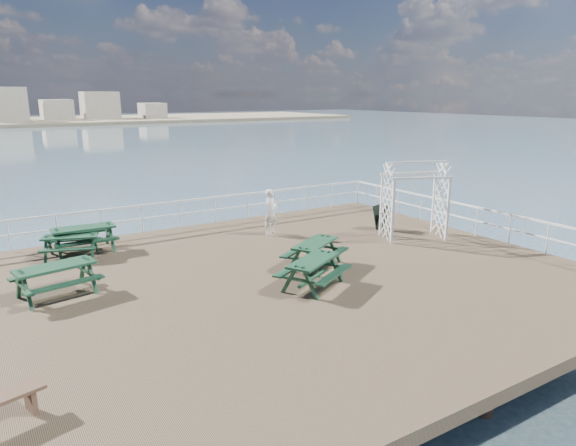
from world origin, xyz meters
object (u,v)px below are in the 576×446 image
(picnic_table_b, at_px, (71,241))
(trellis_arbor, at_px, (414,204))
(picnic_table_d, at_px, (56,274))
(person, at_px, (271,212))
(picnic_table_e, at_px, (313,267))
(picnic_table_a, at_px, (84,234))
(picnic_table_c, at_px, (315,249))

(picnic_table_b, bearing_deg, trellis_arbor, -0.15)
(picnic_table_d, distance_m, person, 8.07)
(picnic_table_e, distance_m, person, 5.59)
(picnic_table_a, distance_m, picnic_table_b, 0.65)
(picnic_table_c, height_order, picnic_table_d, picnic_table_d)
(picnic_table_c, bearing_deg, person, 49.18)
(picnic_table_a, bearing_deg, picnic_table_d, -109.20)
(picnic_table_a, bearing_deg, person, -10.73)
(picnic_table_b, distance_m, picnic_table_d, 3.39)
(picnic_table_a, xyz_separation_m, picnic_table_e, (4.58, -6.66, -0.04))
(picnic_table_d, relative_size, person, 1.29)
(person, bearing_deg, picnic_table_a, 143.68)
(picnic_table_d, bearing_deg, picnic_table_b, 63.69)
(picnic_table_d, xyz_separation_m, picnic_table_e, (5.97, -2.98, -0.03))
(picnic_table_c, distance_m, person, 4.04)
(picnic_table_c, height_order, person, person)
(picnic_table_b, height_order, picnic_table_c, picnic_table_c)
(picnic_table_b, xyz_separation_m, picnic_table_e, (5.07, -6.24, 0.05))
(picnic_table_b, relative_size, trellis_arbor, 0.73)
(picnic_table_b, bearing_deg, picnic_table_d, -85.14)
(picnic_table_a, relative_size, person, 1.18)
(picnic_table_d, bearing_deg, picnic_table_e, -37.43)
(trellis_arbor, bearing_deg, picnic_table_c, -148.89)
(picnic_table_a, bearing_deg, picnic_table_b, -137.65)
(picnic_table_b, relative_size, person, 1.20)
(picnic_table_c, distance_m, picnic_table_d, 7.14)
(picnic_table_c, xyz_separation_m, trellis_arbor, (4.90, 0.82, 0.67))
(picnic_table_b, height_order, person, person)
(picnic_table_b, relative_size, picnic_table_c, 0.88)
(picnic_table_a, relative_size, picnic_table_b, 0.98)
(picnic_table_d, distance_m, trellis_arbor, 11.89)
(picnic_table_c, distance_m, trellis_arbor, 5.01)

